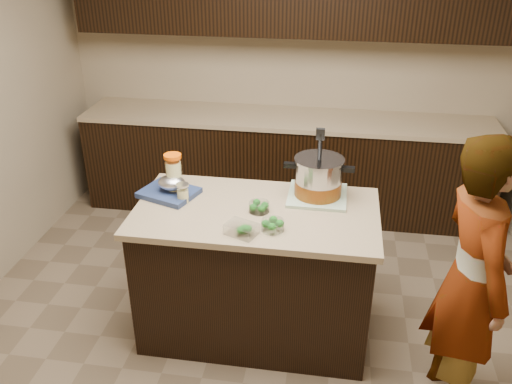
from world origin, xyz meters
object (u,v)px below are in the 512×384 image
stock_pot (318,179)px  person (471,281)px  lemonade_pitcher (174,176)px  island (256,271)px

stock_pot → person: size_ratio=0.27×
stock_pot → person: 1.06m
stock_pot → person: (0.82, -0.63, -0.22)m
lemonade_pitcher → person: 1.81m
stock_pot → island: bearing=-146.6°
island → stock_pot: 0.71m
lemonade_pitcher → person: person is taller
lemonade_pitcher → person: (1.71, -0.53, -0.22)m
island → lemonade_pitcher: bearing=166.1°
island → stock_pot: (0.35, 0.22, 0.57)m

